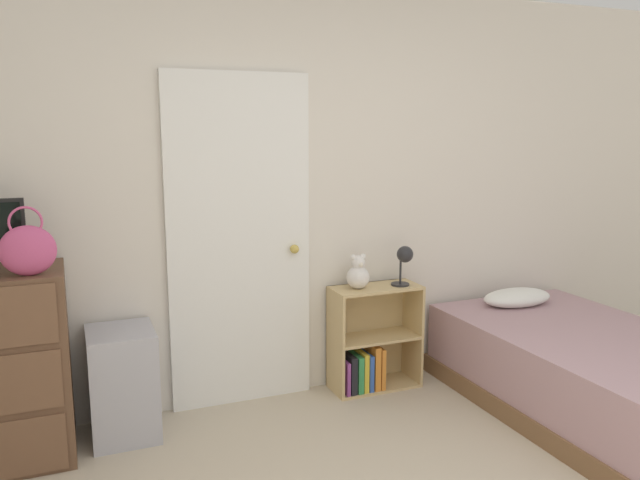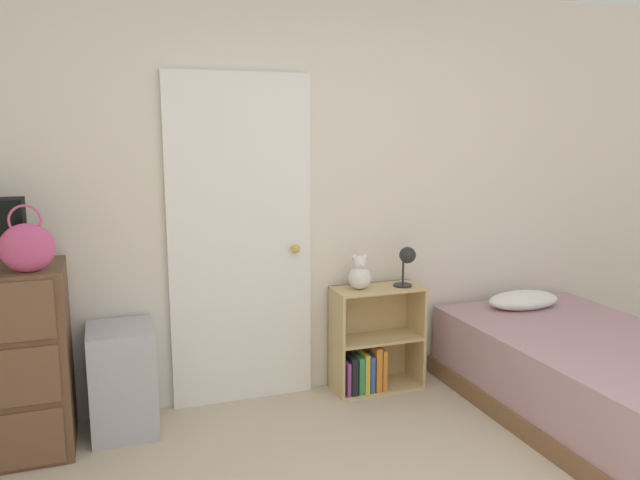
{
  "view_description": "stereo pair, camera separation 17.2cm",
  "coord_description": "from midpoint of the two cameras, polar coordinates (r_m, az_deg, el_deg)",
  "views": [
    {
      "loc": [
        -1.32,
        -1.35,
        1.68
      ],
      "look_at": [
        0.06,
        2.01,
        1.03
      ],
      "focal_mm": 35.0,
      "sensor_mm": 36.0,
      "label": 1
    },
    {
      "loc": [
        -1.16,
        -1.42,
        1.68
      ],
      "look_at": [
        0.06,
        2.01,
        1.03
      ],
      "focal_mm": 35.0,
      "sensor_mm": 36.0,
      "label": 2
    }
  ],
  "objects": [
    {
      "name": "storage_bin",
      "position": [
        3.7,
        -18.89,
        -12.3
      ],
      "size": [
        0.35,
        0.4,
        0.61
      ],
      "color": "#ADADB7",
      "rests_on": "ground_plane"
    },
    {
      "name": "teddy_bear",
      "position": [
        3.95,
        2.25,
        -3.12
      ],
      "size": [
        0.15,
        0.15,
        0.22
      ],
      "color": "silver",
      "rests_on": "bookshelf"
    },
    {
      "name": "door_closed",
      "position": [
        3.79,
        -8.61,
        -0.26
      ],
      "size": [
        0.88,
        0.09,
        2.01
      ],
      "color": "white",
      "rests_on": "ground_plane"
    },
    {
      "name": "handbag",
      "position": [
        3.29,
        -26.53,
        -0.8
      ],
      "size": [
        0.26,
        0.11,
        0.33
      ],
      "color": "#C64C7F",
      "rests_on": "dresser"
    },
    {
      "name": "wall_back",
      "position": [
        3.9,
        -3.62,
        4.14
      ],
      "size": [
        10.0,
        0.06,
        2.55
      ],
      "color": "silver",
      "rests_on": "ground_plane"
    },
    {
      "name": "bookshelf",
      "position": [
        4.13,
        3.28,
        -9.93
      ],
      "size": [
        0.58,
        0.26,
        0.68
      ],
      "color": "tan",
      "rests_on": "ground_plane"
    },
    {
      "name": "bed",
      "position": [
        4.12,
        22.1,
        -11.04
      ],
      "size": [
        1.15,
        1.85,
        0.59
      ],
      "color": "brown",
      "rests_on": "ground_plane"
    },
    {
      "name": "desk_lamp",
      "position": [
        4.03,
        6.51,
        -1.67
      ],
      "size": [
        0.13,
        0.13,
        0.26
      ],
      "color": "#262628",
      "rests_on": "bookshelf"
    }
  ]
}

